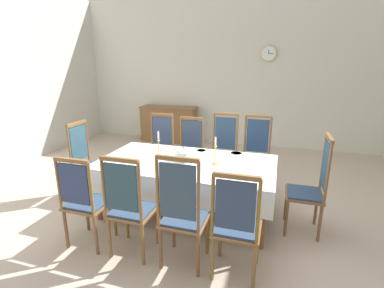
% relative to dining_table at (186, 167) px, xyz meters
% --- Properties ---
extents(ground, '(7.63, 7.06, 0.04)m').
position_rel_dining_table_xyz_m(ground, '(0.00, 0.08, -0.68)').
color(ground, '#B7A794').
extents(back_wall, '(7.63, 0.08, 3.51)m').
position_rel_dining_table_xyz_m(back_wall, '(0.00, 3.65, 1.09)').
color(back_wall, silver).
rests_on(back_wall, ground).
extents(dining_table, '(2.25, 1.22, 0.73)m').
position_rel_dining_table_xyz_m(dining_table, '(0.00, 0.00, 0.00)').
color(dining_table, brown).
rests_on(dining_table, ground).
extents(tablecloth, '(2.27, 1.24, 0.32)m').
position_rel_dining_table_xyz_m(tablecloth, '(0.00, -0.00, 0.00)').
color(tablecloth, white).
rests_on(tablecloth, dining_table).
extents(chair_south_a, '(0.44, 0.42, 1.06)m').
position_rel_dining_table_xyz_m(chair_south_a, '(-0.82, -1.01, -0.11)').
color(chair_south_a, brown).
rests_on(chair_south_a, ground).
extents(chair_north_a, '(0.44, 0.42, 1.14)m').
position_rel_dining_table_xyz_m(chair_north_a, '(-0.82, 1.02, -0.09)').
color(chair_north_a, brown).
rests_on(chair_north_a, ground).
extents(chair_south_b, '(0.44, 0.42, 1.13)m').
position_rel_dining_table_xyz_m(chair_south_b, '(-0.28, -1.01, -0.09)').
color(chair_south_b, brown).
rests_on(chair_south_b, ground).
extents(chair_north_b, '(0.44, 0.42, 1.10)m').
position_rel_dining_table_xyz_m(chair_north_b, '(-0.28, 1.01, -0.10)').
color(chair_north_b, brown).
rests_on(chair_north_b, ground).
extents(chair_south_c, '(0.44, 0.42, 1.20)m').
position_rel_dining_table_xyz_m(chair_south_c, '(0.30, -1.02, -0.07)').
color(chair_south_c, brown).
rests_on(chair_south_c, ground).
extents(chair_north_c, '(0.44, 0.42, 1.20)m').
position_rel_dining_table_xyz_m(chair_north_c, '(0.30, 1.02, -0.06)').
color(chair_north_c, brown).
rests_on(chair_north_c, ground).
extents(chair_south_d, '(0.44, 0.42, 1.09)m').
position_rel_dining_table_xyz_m(chair_south_d, '(0.81, -1.01, -0.10)').
color(chair_south_d, brown).
rests_on(chair_south_d, ground).
extents(chair_north_d, '(0.44, 0.42, 1.19)m').
position_rel_dining_table_xyz_m(chair_north_d, '(0.81, 1.02, -0.07)').
color(chair_north_d, brown).
rests_on(chair_north_d, ground).
extents(chair_head_west, '(0.42, 0.44, 1.16)m').
position_rel_dining_table_xyz_m(chair_head_west, '(-1.53, 0.00, -0.08)').
color(chair_head_west, brown).
rests_on(chair_head_west, ground).
extents(chair_head_east, '(0.42, 0.44, 1.20)m').
position_rel_dining_table_xyz_m(chair_head_east, '(1.54, 0.00, -0.06)').
color(chair_head_east, brown).
rests_on(chair_head_east, ground).
extents(soup_tureen, '(0.25, 0.25, 0.21)m').
position_rel_dining_table_xyz_m(soup_tureen, '(-0.03, 0.00, 0.17)').
color(soup_tureen, white).
rests_on(soup_tureen, tablecloth).
extents(candlestick_west, '(0.07, 0.07, 0.37)m').
position_rel_dining_table_xyz_m(candlestick_west, '(-0.38, 0.00, 0.22)').
color(candlestick_west, gold).
rests_on(candlestick_west, tablecloth).
extents(candlestick_east, '(0.07, 0.07, 0.36)m').
position_rel_dining_table_xyz_m(candlestick_east, '(0.38, 0.00, 0.22)').
color(candlestick_east, gold).
rests_on(candlestick_east, tablecloth).
extents(bowl_near_left, '(0.18, 0.18, 0.04)m').
position_rel_dining_table_xyz_m(bowl_near_left, '(0.59, 0.43, 0.10)').
color(bowl_near_left, white).
rests_on(bowl_near_left, tablecloth).
extents(bowl_near_right, '(0.15, 0.15, 0.03)m').
position_rel_dining_table_xyz_m(bowl_near_right, '(0.09, 0.43, 0.09)').
color(bowl_near_right, white).
rests_on(bowl_near_right, tablecloth).
extents(spoon_primary, '(0.06, 0.17, 0.01)m').
position_rel_dining_table_xyz_m(spoon_primary, '(0.70, 0.46, 0.08)').
color(spoon_primary, gold).
rests_on(spoon_primary, tablecloth).
extents(spoon_secondary, '(0.03, 0.18, 0.01)m').
position_rel_dining_table_xyz_m(spoon_secondary, '(0.20, 0.46, 0.08)').
color(spoon_secondary, gold).
rests_on(spoon_secondary, tablecloth).
extents(sideboard, '(1.44, 0.48, 0.90)m').
position_rel_dining_table_xyz_m(sideboard, '(-1.57, 3.33, -0.21)').
color(sideboard, brown).
rests_on(sideboard, ground).
extents(mounted_clock, '(0.35, 0.06, 0.35)m').
position_rel_dining_table_xyz_m(mounted_clock, '(0.78, 3.57, 1.51)').
color(mounted_clock, '#D1B251').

